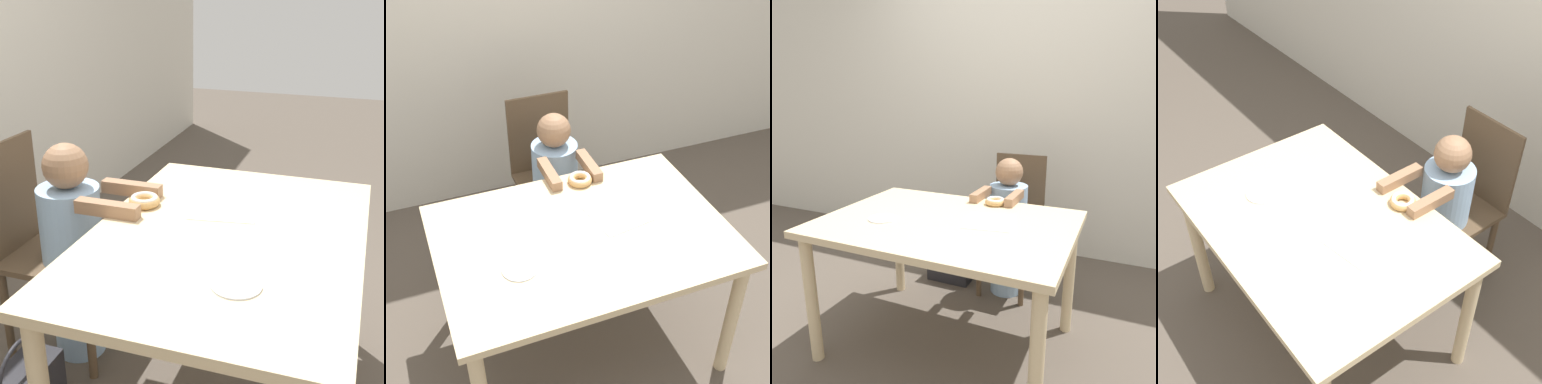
# 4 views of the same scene
# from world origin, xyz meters

# --- Properties ---
(ground_plane) EXTENTS (12.00, 12.00, 0.00)m
(ground_plane) POSITION_xyz_m (0.00, 0.00, 0.00)
(ground_plane) COLOR brown
(dining_table) EXTENTS (1.26, 0.90, 0.72)m
(dining_table) POSITION_xyz_m (0.00, 0.00, 0.63)
(dining_table) COLOR beige
(dining_table) RESTS_ON ground_plane
(chair) EXTENTS (0.36, 0.46, 0.92)m
(chair) POSITION_xyz_m (0.11, 0.80, 0.47)
(chair) COLOR brown
(chair) RESTS_ON ground_plane
(child_figure) EXTENTS (0.26, 0.47, 0.94)m
(child_figure) POSITION_xyz_m (0.11, 0.67, 0.47)
(child_figure) COLOR #99BCE0
(child_figure) RESTS_ON ground_plane
(donut) EXTENTS (0.12, 0.12, 0.04)m
(donut) POSITION_xyz_m (0.13, 0.36, 0.74)
(donut) COLOR tan
(donut) RESTS_ON dining_table
(napkin) EXTENTS (0.28, 0.28, 0.00)m
(napkin) POSITION_xyz_m (0.20, 0.07, 0.72)
(napkin) COLOR white
(napkin) RESTS_ON dining_table
(handbag) EXTENTS (0.31, 0.16, 0.34)m
(handbag) POSITION_xyz_m (-0.31, 0.66, 0.12)
(handbag) COLOR #232328
(handbag) RESTS_ON ground_plane
(plate) EXTENTS (0.15, 0.15, 0.01)m
(plate) POSITION_xyz_m (-0.31, -0.11, 0.72)
(plate) COLOR silver
(plate) RESTS_ON dining_table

